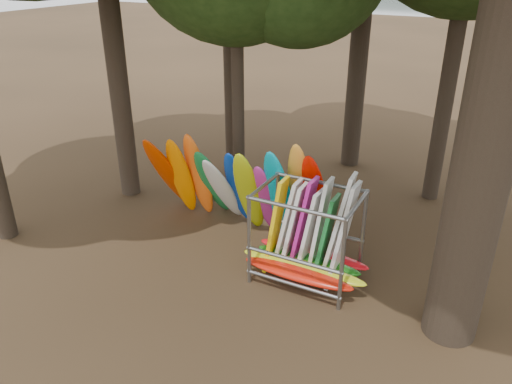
% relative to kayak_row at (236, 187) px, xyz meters
% --- Properties ---
extents(ground, '(120.00, 120.00, 0.00)m').
position_rel_kayak_row_xyz_m(ground, '(1.21, -1.67, -1.32)').
color(ground, '#47331E').
rests_on(ground, ground).
extents(lake, '(160.00, 160.00, 0.00)m').
position_rel_kayak_row_xyz_m(lake, '(1.21, 58.33, -1.32)').
color(lake, gray).
rests_on(lake, ground).
extents(kayak_row, '(5.35, 2.16, 3.14)m').
position_rel_kayak_row_xyz_m(kayak_row, '(0.00, 0.00, 0.00)').
color(kayak_row, '#C43100').
rests_on(kayak_row, ground).
extents(storage_rack, '(3.13, 1.50, 2.76)m').
position_rel_kayak_row_xyz_m(storage_rack, '(2.63, -1.30, -0.26)').
color(storage_rack, slate).
rests_on(storage_rack, ground).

